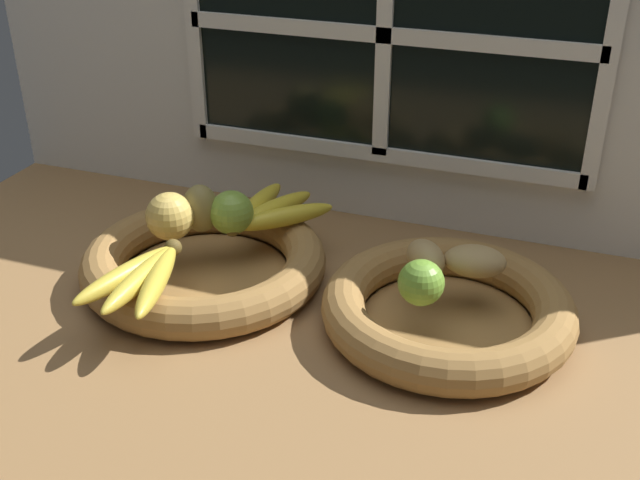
{
  "coord_description": "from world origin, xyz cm",
  "views": [
    {
      "loc": [
        30.82,
        -85.64,
        59.34
      ],
      "look_at": [
        -0.51,
        0.69,
        9.76
      ],
      "focal_mm": 43.92,
      "sensor_mm": 36.0,
      "label": 1
    }
  ],
  "objects_px": {
    "fruit_bowl_left": "(204,263)",
    "banana_bunch_front": "(142,277)",
    "apple_golden_left": "(170,216)",
    "potato_oblong": "(426,258)",
    "banana_bunch_back": "(269,211)",
    "fruit_bowl_right": "(448,309)",
    "potato_back": "(475,261)",
    "lime_near": "(421,283)",
    "pear_brown": "(200,208)",
    "apple_green_back": "(231,213)"
  },
  "relations": [
    {
      "from": "pear_brown",
      "to": "potato_back",
      "type": "bearing_deg",
      "value": 1.54
    },
    {
      "from": "apple_golden_left",
      "to": "banana_bunch_front",
      "type": "xyz_separation_m",
      "value": [
        0.03,
        -0.13,
        -0.02
      ]
    },
    {
      "from": "pear_brown",
      "to": "fruit_bowl_right",
      "type": "bearing_deg",
      "value": -5.82
    },
    {
      "from": "fruit_bowl_right",
      "to": "potato_back",
      "type": "distance_m",
      "value": 0.07
    },
    {
      "from": "fruit_bowl_left",
      "to": "potato_oblong",
      "type": "height_order",
      "value": "potato_oblong"
    },
    {
      "from": "fruit_bowl_right",
      "to": "banana_bunch_back",
      "type": "bearing_deg",
      "value": 160.58
    },
    {
      "from": "apple_green_back",
      "to": "pear_brown",
      "type": "height_order",
      "value": "pear_brown"
    },
    {
      "from": "potato_back",
      "to": "banana_bunch_front",
      "type": "bearing_deg",
      "value": -156.26
    },
    {
      "from": "pear_brown",
      "to": "potato_back",
      "type": "height_order",
      "value": "pear_brown"
    },
    {
      "from": "fruit_bowl_left",
      "to": "lime_near",
      "type": "distance_m",
      "value": 0.34
    },
    {
      "from": "apple_green_back",
      "to": "banana_bunch_back",
      "type": "relative_size",
      "value": 0.37
    },
    {
      "from": "fruit_bowl_left",
      "to": "banana_bunch_front",
      "type": "bearing_deg",
      "value": -99.65
    },
    {
      "from": "banana_bunch_front",
      "to": "potato_back",
      "type": "bearing_deg",
      "value": 23.74
    },
    {
      "from": "banana_bunch_front",
      "to": "fruit_bowl_left",
      "type": "bearing_deg",
      "value": 80.35
    },
    {
      "from": "pear_brown",
      "to": "lime_near",
      "type": "relative_size",
      "value": 1.24
    },
    {
      "from": "banana_bunch_front",
      "to": "banana_bunch_back",
      "type": "relative_size",
      "value": 1.07
    },
    {
      "from": "fruit_bowl_right",
      "to": "apple_golden_left",
      "type": "bearing_deg",
      "value": 179.63
    },
    {
      "from": "apple_green_back",
      "to": "lime_near",
      "type": "xyz_separation_m",
      "value": [
        0.3,
        -0.09,
        -0.0
      ]
    },
    {
      "from": "banana_bunch_front",
      "to": "banana_bunch_back",
      "type": "height_order",
      "value": "banana_bunch_back"
    },
    {
      "from": "apple_golden_left",
      "to": "banana_bunch_front",
      "type": "height_order",
      "value": "apple_golden_left"
    },
    {
      "from": "apple_green_back",
      "to": "apple_golden_left",
      "type": "height_order",
      "value": "apple_golden_left"
    },
    {
      "from": "apple_golden_left",
      "to": "potato_oblong",
      "type": "xyz_separation_m",
      "value": [
        0.37,
        0.03,
        -0.01
      ]
    },
    {
      "from": "fruit_bowl_left",
      "to": "banana_bunch_back",
      "type": "bearing_deg",
      "value": 60.65
    },
    {
      "from": "banana_bunch_front",
      "to": "potato_oblong",
      "type": "bearing_deg",
      "value": 25.1
    },
    {
      "from": "potato_back",
      "to": "lime_near",
      "type": "relative_size",
      "value": 1.41
    },
    {
      "from": "pear_brown",
      "to": "potato_oblong",
      "type": "distance_m",
      "value": 0.34
    },
    {
      "from": "fruit_bowl_right",
      "to": "pear_brown",
      "type": "distance_m",
      "value": 0.38
    },
    {
      "from": "apple_green_back",
      "to": "apple_golden_left",
      "type": "relative_size",
      "value": 0.93
    },
    {
      "from": "potato_back",
      "to": "banana_bunch_back",
      "type": "bearing_deg",
      "value": 170.14
    },
    {
      "from": "banana_bunch_back",
      "to": "potato_oblong",
      "type": "xyz_separation_m",
      "value": [
        0.26,
        -0.07,
        0.01
      ]
    },
    {
      "from": "potato_oblong",
      "to": "lime_near",
      "type": "bearing_deg",
      "value": -81.35
    },
    {
      "from": "fruit_bowl_right",
      "to": "banana_bunch_back",
      "type": "relative_size",
      "value": 1.9
    },
    {
      "from": "banana_bunch_back",
      "to": "fruit_bowl_right",
      "type": "bearing_deg",
      "value": -19.42
    },
    {
      "from": "banana_bunch_front",
      "to": "lime_near",
      "type": "bearing_deg",
      "value": 13.45
    },
    {
      "from": "fruit_bowl_left",
      "to": "banana_bunch_front",
      "type": "xyz_separation_m",
      "value": [
        -0.02,
        -0.13,
        0.04
      ]
    },
    {
      "from": "apple_green_back",
      "to": "potato_back",
      "type": "height_order",
      "value": "apple_green_back"
    },
    {
      "from": "fruit_bowl_right",
      "to": "lime_near",
      "type": "height_order",
      "value": "lime_near"
    },
    {
      "from": "potato_oblong",
      "to": "apple_golden_left",
      "type": "bearing_deg",
      "value": -175.53
    },
    {
      "from": "banana_bunch_front",
      "to": "lime_near",
      "type": "xyz_separation_m",
      "value": [
        0.35,
        0.08,
        0.02
      ]
    },
    {
      "from": "banana_bunch_front",
      "to": "banana_bunch_back",
      "type": "bearing_deg",
      "value": 70.83
    },
    {
      "from": "apple_golden_left",
      "to": "potato_back",
      "type": "distance_m",
      "value": 0.43
    },
    {
      "from": "apple_golden_left",
      "to": "pear_brown",
      "type": "height_order",
      "value": "pear_brown"
    },
    {
      "from": "apple_golden_left",
      "to": "lime_near",
      "type": "distance_m",
      "value": 0.38
    },
    {
      "from": "fruit_bowl_left",
      "to": "fruit_bowl_right",
      "type": "xyz_separation_m",
      "value": [
        0.36,
        -0.0,
        0.0
      ]
    },
    {
      "from": "lime_near",
      "to": "apple_green_back",
      "type": "bearing_deg",
      "value": 163.18
    },
    {
      "from": "pear_brown",
      "to": "banana_bunch_front",
      "type": "relative_size",
      "value": 0.39
    },
    {
      "from": "fruit_bowl_left",
      "to": "apple_golden_left",
      "type": "bearing_deg",
      "value": 177.08
    },
    {
      "from": "fruit_bowl_left",
      "to": "apple_golden_left",
      "type": "xyz_separation_m",
      "value": [
        -0.05,
        0.0,
        0.07
      ]
    },
    {
      "from": "pear_brown",
      "to": "potato_back",
      "type": "distance_m",
      "value": 0.4
    },
    {
      "from": "fruit_bowl_right",
      "to": "potato_back",
      "type": "bearing_deg",
      "value": 65.56
    }
  ]
}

